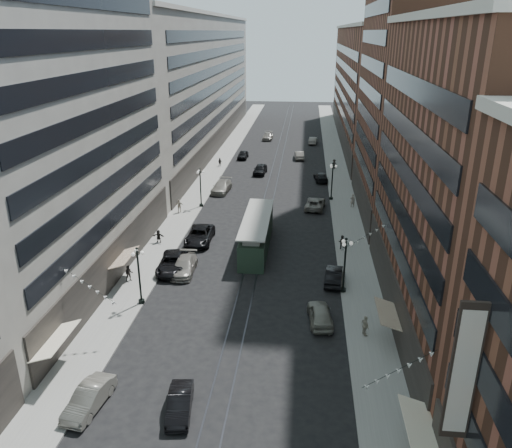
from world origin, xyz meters
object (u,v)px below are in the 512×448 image
at_px(car_extra_2, 313,140).
at_px(car_7, 200,235).
at_px(car_5, 180,404).
at_px(pedestrian_5, 159,236).
at_px(lamppost_sw_mid, 201,186).
at_px(car_extra_1, 184,266).
at_px(pedestrian_9, 334,164).
at_px(car_13, 260,169).
at_px(pedestrian_8, 353,201).
at_px(car_12, 321,177).
at_px(lamppost_se_far, 345,263).
at_px(streetcar, 257,234).
at_px(pedestrian_extra_0, 220,162).
at_px(pedestrian_2, 129,273).
at_px(pedestrian_7, 342,242).
at_px(car_10, 334,276).
at_px(car_8, 222,187).
at_px(car_2, 173,263).
at_px(car_9, 243,155).
at_px(car_14, 299,155).
at_px(lamppost_sw_far, 139,274).
at_px(pedestrian_4, 365,326).
at_px(pedestrian_6, 179,206).
at_px(lamppost_se_mid, 332,180).
at_px(car_11, 315,203).
at_px(car_extra_0, 268,136).
at_px(car_1, 89,398).
at_px(car_4, 320,314).

bearing_deg(car_extra_2, car_7, 81.85).
distance_m(car_5, pedestrian_5, 28.53).
bearing_deg(lamppost_sw_mid, car_extra_1, -83.28).
bearing_deg(pedestrian_9, car_extra_2, 122.04).
bearing_deg(car_13, car_7, -93.45).
bearing_deg(pedestrian_8, car_12, -82.08).
bearing_deg(car_13, lamppost_se_far, -69.57).
relative_size(streetcar, pedestrian_extra_0, 8.87).
height_order(car_5, pedestrian_2, pedestrian_2).
xyz_separation_m(lamppost_sw_mid, car_7, (2.35, -12.35, -2.23)).
bearing_deg(pedestrian_7, car_10, 93.97).
bearing_deg(car_8, car_12, 30.67).
relative_size(car_7, car_12, 1.29).
bearing_deg(car_2, car_13, 77.64).
xyz_separation_m(car_9, car_14, (10.95, 0.87, 0.01)).
height_order(car_9, car_10, car_9).
xyz_separation_m(pedestrian_7, pedestrian_9, (0.73, 35.57, 0.04)).
relative_size(lamppost_sw_far, car_extra_2, 1.19).
bearing_deg(pedestrian_9, pedestrian_4, -67.29).
xyz_separation_m(car_7, car_9, (-0.06, 41.51, -0.10)).
distance_m(lamppost_se_far, car_13, 43.00).
height_order(pedestrian_4, pedestrian_6, pedestrian_6).
relative_size(lamppost_se_mid, car_extra_2, 1.19).
distance_m(lamppost_se_mid, streetcar, 20.60).
relative_size(car_2, car_extra_1, 1.12).
xyz_separation_m(lamppost_sw_far, lamppost_se_far, (18.40, 4.00, 0.00)).
bearing_deg(car_9, pedestrian_5, -94.16).
bearing_deg(lamppost_sw_mid, lamppost_se_far, -51.34).
relative_size(streetcar, pedestrian_6, 7.28).
bearing_deg(lamppost_se_mid, pedestrian_7, -88.53).
height_order(car_10, car_11, car_10).
height_order(car_13, car_extra_0, car_13).
relative_size(car_5, car_8, 0.72).
bearing_deg(car_12, car_8, 18.97).
bearing_deg(car_13, pedestrian_2, -97.96).
xyz_separation_m(car_11, car_12, (1.08, 13.88, -0.05)).
bearing_deg(pedestrian_extra_0, pedestrian_4, -59.32).
height_order(car_8, pedestrian_7, pedestrian_7).
bearing_deg(pedestrian_extra_0, lamppost_sw_far, -79.59).
relative_size(car_9, pedestrian_9, 2.61).
height_order(car_5, pedestrian_extra_0, pedestrian_extra_0).
xyz_separation_m(car_1, car_11, (15.20, 41.46, -0.02)).
height_order(car_7, car_11, car_7).
bearing_deg(lamppost_sw_mid, pedestrian_7, -34.50).
xyz_separation_m(car_4, car_7, (-13.76, 16.12, 0.06)).
height_order(car_10, car_14, car_14).
height_order(pedestrian_4, car_extra_0, pedestrian_4).
distance_m(car_12, pedestrian_5, 34.21).
bearing_deg(car_extra_0, lamppost_sw_far, -93.17).
bearing_deg(pedestrian_6, lamppost_sw_far, 78.91).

